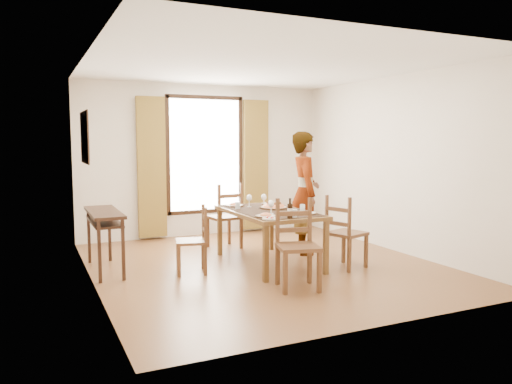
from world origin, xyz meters
name	(u,v)px	position (x,y,z in m)	size (l,w,h in m)	color
ground	(264,265)	(0.00, 0.00, 0.00)	(5.00, 5.00, 0.00)	brown
room_shell	(260,153)	(0.00, 0.13, 1.54)	(4.60, 5.10, 2.74)	silver
console_table	(104,220)	(-2.03, 0.60, 0.68)	(0.38, 1.20, 0.80)	black
dining_table	(269,215)	(0.09, 0.04, 0.69)	(0.98, 1.70, 0.76)	brown
chair_west	(194,242)	(-1.00, 0.03, 0.41)	(0.47, 0.47, 0.87)	brown
chair_north	(225,218)	(-0.09, 1.24, 0.48)	(0.51, 0.51, 1.04)	brown
chair_south	(297,247)	(-0.11, -1.11, 0.48)	(0.56, 0.56, 1.04)	brown
chair_east	(345,234)	(0.92, -0.59, 0.46)	(0.55, 0.55, 0.99)	brown
man	(305,193)	(0.89, 0.42, 0.92)	(0.63, 0.78, 1.84)	gray
plate_sw	(266,215)	(-0.21, -0.49, 0.78)	(0.27, 0.27, 0.05)	silver
plate_se	(307,212)	(0.39, -0.48, 0.78)	(0.27, 0.27, 0.05)	silver
plate_nw	(235,204)	(-0.18, 0.61, 0.78)	(0.27, 0.27, 0.05)	silver
plate_ne	(270,203)	(0.38, 0.59, 0.78)	(0.27, 0.27, 0.05)	silver
pasta_platter	(274,205)	(0.23, 0.16, 0.81)	(0.40, 0.40, 0.10)	#B13B16
caprese_plate	(270,218)	(-0.24, -0.68, 0.78)	(0.20, 0.20, 0.04)	silver
wine_glass_a	(271,207)	(-0.04, -0.30, 0.85)	(0.08, 0.08, 0.18)	white
wine_glass_b	(264,200)	(0.20, 0.43, 0.85)	(0.08, 0.08, 0.18)	white
wine_glass_c	(249,201)	(-0.02, 0.45, 0.85)	(0.08, 0.08, 0.18)	white
tumbler_a	(303,208)	(0.44, -0.28, 0.81)	(0.07, 0.07, 0.10)	silver
tumbler_b	(238,205)	(-0.25, 0.34, 0.81)	(0.07, 0.07, 0.10)	silver
tumbler_c	(294,213)	(0.10, -0.66, 0.81)	(0.07, 0.07, 0.10)	silver
wine_bottle	(290,208)	(0.02, -0.70, 0.88)	(0.07, 0.07, 0.25)	black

